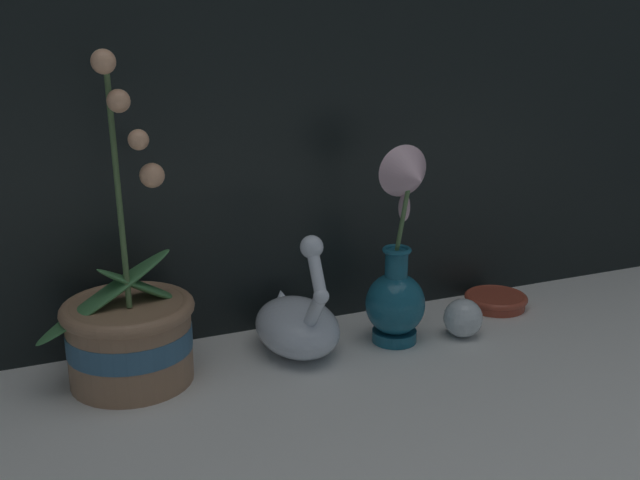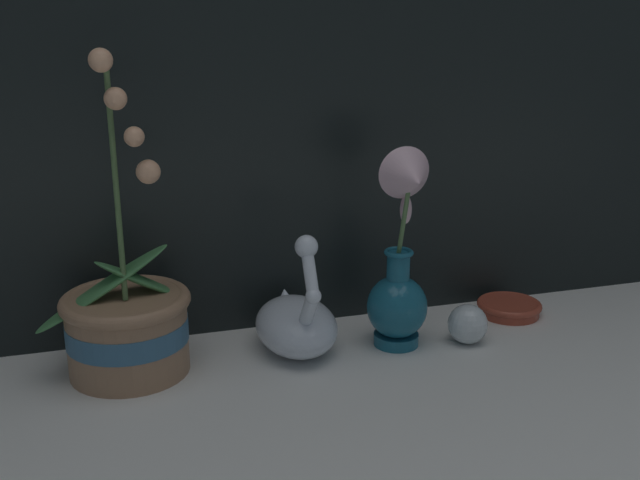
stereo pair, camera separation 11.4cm
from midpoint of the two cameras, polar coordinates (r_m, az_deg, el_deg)
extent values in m
plane|color=silver|center=(1.12, 0.37, -10.03)|extent=(2.80, 2.80, 0.00)
cylinder|color=#9E7556|center=(1.12, -17.14, -7.49)|extent=(0.17, 0.17, 0.12)
cylinder|color=#386689|center=(1.12, -17.16, -7.21)|extent=(0.18, 0.18, 0.03)
torus|color=#9E7556|center=(1.10, -17.37, -5.05)|extent=(0.19, 0.19, 0.02)
cylinder|color=#4C6B3D|center=(1.05, -18.18, 3.77)|extent=(0.01, 0.05, 0.33)
ellipsoid|color=#427F47|center=(1.10, -16.01, -3.60)|extent=(0.15, 0.09, 0.10)
ellipsoid|color=#427F47|center=(1.09, -19.05, -4.14)|extent=(0.20, 0.06, 0.12)
sphere|color=#E5A87F|center=(1.02, -19.38, 12.69)|extent=(0.03, 0.03, 0.03)
sphere|color=#E5A87F|center=(1.02, -18.27, 10.01)|extent=(0.03, 0.03, 0.03)
sphere|color=#E5A87F|center=(1.02, -16.83, 7.30)|extent=(0.03, 0.03, 0.03)
sphere|color=#E5A87F|center=(1.03, -15.79, 4.72)|extent=(0.03, 0.03, 0.03)
ellipsoid|color=silver|center=(1.17, -4.55, -6.67)|extent=(0.12, 0.17, 0.08)
cone|color=silver|center=(1.22, -5.53, -5.01)|extent=(0.06, 0.08, 0.07)
cylinder|color=silver|center=(1.09, -3.42, -5.47)|extent=(0.02, 0.06, 0.07)
sphere|color=silver|center=(1.05, -3.01, -4.36)|extent=(0.02, 0.02, 0.02)
cylinder|color=silver|center=(1.06, -3.36, -2.46)|extent=(0.02, 0.05, 0.07)
sphere|color=silver|center=(1.06, -3.70, -0.58)|extent=(0.03, 0.03, 0.03)
cylinder|color=#195B75|center=(1.22, 3.01, -7.33)|extent=(0.07, 0.07, 0.02)
ellipsoid|color=#195B75|center=(1.19, 3.05, -4.93)|extent=(0.10, 0.10, 0.10)
cylinder|color=#195B75|center=(1.17, 3.10, -1.85)|extent=(0.04, 0.04, 0.04)
torus|color=#195B75|center=(1.16, 3.11, -0.81)|extent=(0.05, 0.05, 0.01)
cylinder|color=#567A47|center=(1.14, 3.48, 1.57)|extent=(0.01, 0.04, 0.11)
cone|color=beige|center=(1.10, 4.08, 4.84)|extent=(0.08, 0.06, 0.09)
ellipsoid|color=beige|center=(1.14, 3.62, 2.46)|extent=(0.02, 0.02, 0.04)
sphere|color=silver|center=(1.23, 8.27, -5.95)|extent=(0.06, 0.06, 0.06)
cylinder|color=#A8422D|center=(1.37, 10.96, -4.63)|extent=(0.10, 0.10, 0.02)
torus|color=#A8422D|center=(1.37, 10.97, -4.38)|extent=(0.11, 0.11, 0.01)
camera|label=1|loc=(0.06, -92.86, -0.87)|focal=42.00mm
camera|label=2|loc=(0.06, 87.14, 0.87)|focal=42.00mm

